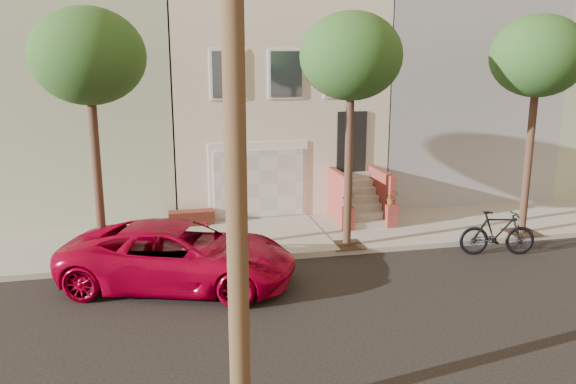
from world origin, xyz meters
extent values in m
plane|color=black|center=(0.00, 0.00, 0.00)|extent=(90.00, 90.00, 0.00)
cube|color=gray|center=(0.00, 5.35, 0.07)|extent=(40.00, 3.70, 0.15)
cube|color=beige|center=(0.00, 11.20, 3.65)|extent=(7.00, 8.00, 7.00)
cube|color=#99AB8A|center=(-6.80, 11.20, 3.65)|extent=(6.50, 8.00, 7.00)
cube|color=gray|center=(6.80, 11.20, 3.65)|extent=(6.50, 8.00, 7.00)
cube|color=#99AB8A|center=(13.30, 11.20, 3.65)|extent=(6.50, 8.00, 7.00)
cube|color=silver|center=(-0.90, 7.22, 1.40)|extent=(3.20, 0.12, 2.50)
cube|color=beige|center=(-0.90, 7.16, 1.30)|extent=(2.90, 0.06, 2.20)
cube|color=gray|center=(-0.90, 5.35, 0.16)|extent=(3.20, 3.70, 0.02)
cube|color=brown|center=(-3.10, 6.90, 0.37)|extent=(1.40, 0.45, 0.44)
cube|color=black|center=(2.20, 7.17, 2.55)|extent=(1.00, 0.06, 2.00)
cube|color=#3F4751|center=(-1.80, 7.17, 4.75)|extent=(1.00, 0.06, 1.40)
cube|color=silver|center=(-1.80, 7.19, 4.75)|extent=(1.15, 0.05, 1.55)
cube|color=#3F4751|center=(0.00, 7.17, 4.75)|extent=(1.00, 0.06, 1.40)
cube|color=silver|center=(0.00, 7.19, 4.75)|extent=(1.15, 0.05, 1.55)
cube|color=#3F4751|center=(1.80, 7.17, 4.75)|extent=(1.00, 0.06, 1.40)
cube|color=silver|center=(1.80, 7.19, 4.75)|extent=(1.15, 0.05, 1.55)
cube|color=gray|center=(2.20, 5.38, 0.25)|extent=(1.20, 0.28, 0.20)
cube|color=gray|center=(2.20, 5.66, 0.45)|extent=(1.20, 0.28, 0.20)
cube|color=gray|center=(2.20, 5.94, 0.65)|extent=(1.20, 0.28, 0.20)
cube|color=gray|center=(2.20, 6.22, 0.85)|extent=(1.20, 0.28, 0.20)
cube|color=gray|center=(2.20, 6.50, 1.05)|extent=(1.20, 0.28, 0.20)
cube|color=gray|center=(2.20, 6.78, 1.25)|extent=(1.20, 0.28, 0.20)
cube|color=gray|center=(2.20, 7.06, 1.45)|extent=(1.20, 0.28, 0.20)
cube|color=maroon|center=(1.50, 6.22, 0.95)|extent=(0.18, 1.96, 1.60)
cube|color=maroon|center=(2.90, 6.22, 0.95)|extent=(0.18, 1.96, 1.60)
cube|color=maroon|center=(1.50, 5.34, 0.50)|extent=(0.35, 0.35, 0.70)
imported|color=#234619|center=(1.50, 5.34, 1.07)|extent=(0.40, 0.35, 0.45)
cube|color=maroon|center=(2.90, 5.34, 0.50)|extent=(0.35, 0.35, 0.70)
imported|color=#234619|center=(2.90, 5.34, 1.07)|extent=(0.41, 0.35, 0.45)
cube|color=#2D2116|center=(-5.50, 3.90, 0.15)|extent=(0.90, 0.90, 0.02)
cylinder|color=#3C251B|center=(-5.50, 3.90, 2.25)|extent=(0.22, 0.22, 4.20)
ellipsoid|color=#234619|center=(-5.50, 3.90, 5.30)|extent=(2.70, 2.57, 2.29)
cube|color=#2D2116|center=(1.00, 3.90, 0.15)|extent=(0.90, 0.90, 0.02)
cylinder|color=#3C251B|center=(1.00, 3.90, 2.25)|extent=(0.22, 0.22, 4.20)
ellipsoid|color=#234619|center=(1.00, 3.90, 5.30)|extent=(2.70, 2.57, 2.29)
cube|color=#2D2116|center=(6.50, 3.90, 0.15)|extent=(0.90, 0.90, 0.02)
cylinder|color=#3C251B|center=(6.50, 3.90, 2.25)|extent=(0.22, 0.22, 4.20)
ellipsoid|color=#234619|center=(6.50, 3.90, 5.30)|extent=(2.70, 2.57, 2.29)
cylinder|color=#473521|center=(-3.00, -3.20, 5.00)|extent=(0.30, 0.30, 10.00)
imported|color=#9C0021|center=(-3.64, 2.35, 0.75)|extent=(5.94, 4.08, 1.51)
imported|color=black|center=(4.88, 2.66, 0.62)|extent=(2.13, 1.00, 1.23)
camera|label=1|loc=(-3.98, -10.72, 5.31)|focal=36.03mm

